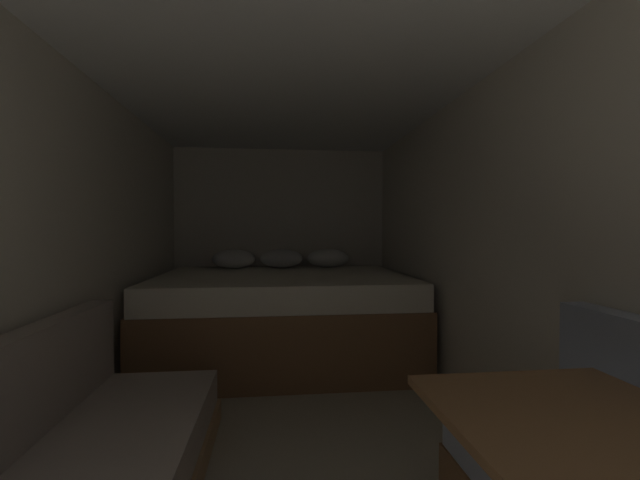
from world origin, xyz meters
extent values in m
plane|color=#A39984|center=(0.00, 1.68, 0.00)|extent=(6.77, 6.77, 0.00)
cube|color=beige|center=(0.00, 4.09, 1.04)|extent=(2.44, 0.05, 2.08)
cube|color=beige|center=(-1.20, 1.68, 1.04)|extent=(0.05, 4.77, 2.08)
cube|color=beige|center=(1.20, 1.68, 1.04)|extent=(0.05, 4.77, 2.08)
cube|color=white|center=(0.00, 1.68, 2.10)|extent=(2.44, 4.77, 0.05)
cube|color=brown|center=(0.00, 3.15, 0.28)|extent=(2.22, 1.72, 0.56)
cube|color=beige|center=(0.00, 3.15, 0.66)|extent=(2.18, 1.68, 0.21)
ellipsoid|color=white|center=(-0.50, 3.78, 0.87)|extent=(0.45, 0.36, 0.20)
ellipsoid|color=white|center=(0.50, 3.78, 0.87)|extent=(0.45, 0.36, 0.20)
ellipsoid|color=white|center=(0.00, 3.78, 0.87)|extent=(0.45, 0.36, 0.20)
cube|color=brown|center=(0.63, 0.26, 0.71)|extent=(0.62, 0.71, 0.02)
camera|label=1|loc=(-0.08, -0.59, 1.17)|focal=23.04mm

